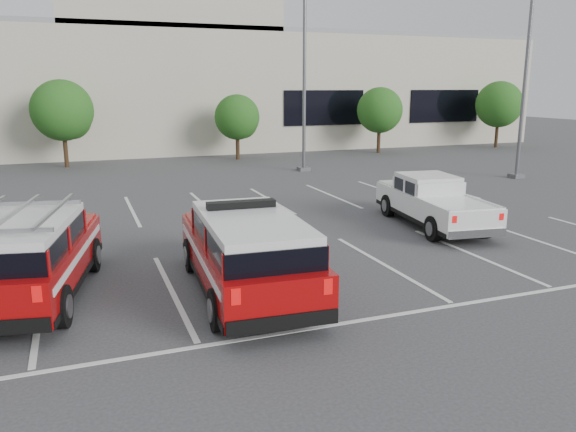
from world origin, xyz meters
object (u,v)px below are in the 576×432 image
at_px(convention_building, 137,83).
at_px(white_pickup, 432,206).
at_px(fire_chief_suv, 247,258).
at_px(tree_right, 381,112).
at_px(light_pole_right, 526,71).
at_px(ladder_suv, 29,263).
at_px(tree_far_right, 499,106).
at_px(tree_mid_right, 238,119).
at_px(tree_mid_left, 64,113).
at_px(light_pole_mid, 304,72).

bearing_deg(convention_building, white_pickup, -78.05).
bearing_deg(fire_chief_suv, tree_right, 57.85).
bearing_deg(light_pole_right, ladder_suv, -156.47).
xyz_separation_m(tree_far_right, light_pole_right, (-9.09, -12.05, 2.14)).
xyz_separation_m(tree_mid_right, light_pole_right, (10.91, -12.05, 2.68)).
bearing_deg(tree_mid_right, fire_chief_suv, -105.39).
bearing_deg(tree_mid_right, tree_mid_left, 180.00).
bearing_deg(tree_mid_left, ladder_suv, -91.76).
bearing_deg(tree_far_right, white_pickup, -134.90).
distance_m(tree_mid_left, tree_right, 20.00).
distance_m(tree_mid_left, light_pole_right, 24.23).
distance_m(tree_mid_right, fire_chief_suv, 23.61).
bearing_deg(fire_chief_suv, convention_building, 91.08).
relative_size(tree_mid_left, fire_chief_suv, 0.84).
height_order(tree_mid_right, tree_far_right, tree_far_right).
bearing_deg(tree_right, light_pole_mid, -143.23).
distance_m(light_pole_mid, light_pole_right, 10.82).
xyz_separation_m(tree_far_right, light_pole_mid, (-18.09, -6.05, 2.14)).
distance_m(light_pole_mid, fire_chief_suv, 19.06).
bearing_deg(tree_mid_right, light_pole_mid, -72.48).
distance_m(light_pole_mid, white_pickup, 13.65).
height_order(light_pole_mid, ladder_suv, light_pole_mid).
distance_m(convention_building, tree_mid_right, 11.20).
xyz_separation_m(tree_mid_left, tree_far_right, (30.00, 0.00, 0.00)).
relative_size(tree_mid_right, ladder_suv, 0.72).
bearing_deg(convention_building, light_pole_right, -54.11).
height_order(tree_mid_left, ladder_suv, tree_mid_left).
relative_size(tree_mid_left, light_pole_mid, 0.47).
height_order(tree_mid_right, tree_right, tree_right).
bearing_deg(fire_chief_suv, white_pickup, 30.58).
bearing_deg(fire_chief_suv, light_pole_right, 35.29).
bearing_deg(ladder_suv, tree_mid_right, 75.02).
relative_size(white_pickup, ladder_suv, 0.99).
bearing_deg(fire_chief_suv, tree_mid_right, 78.05).
distance_m(tree_right, tree_far_right, 10.00).
distance_m(convention_building, fire_chief_suv, 32.78).
relative_size(tree_mid_right, light_pole_mid, 0.39).
distance_m(convention_building, tree_mid_left, 11.19).
distance_m(tree_mid_right, light_pole_mid, 6.88).
xyz_separation_m(light_pole_mid, white_pickup, (-0.74, -12.86, -4.54)).
bearing_deg(tree_mid_left, fire_chief_suv, -80.62).
bearing_deg(tree_far_right, light_pole_mid, -161.52).
distance_m(tree_right, ladder_suv, 29.84).
height_order(tree_right, light_pole_right, light_pole_right).
bearing_deg(light_pole_right, tree_far_right, 52.96).
xyz_separation_m(convention_building, white_pickup, (6.08, -28.72, -4.07)).
relative_size(tree_right, light_pole_right, 0.43).
bearing_deg(ladder_suv, light_pole_right, 34.99).
relative_size(tree_mid_left, tree_far_right, 1.00).
bearing_deg(light_pole_mid, convention_building, 113.26).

